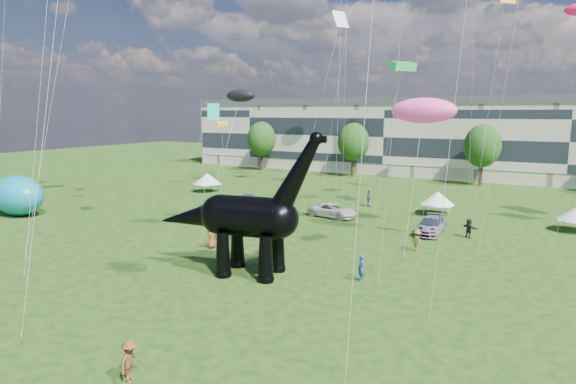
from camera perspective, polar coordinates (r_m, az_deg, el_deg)
The scene contains 15 objects.
ground at distance 30.01m, azimuth -9.88°, elevation -11.48°, with size 220.00×220.00×0.00m, color #16330C.
terrace_row at distance 87.57m, azimuth 12.42°, elevation 6.20°, with size 78.00×11.00×12.00m, color beige.
tree_far_left at distance 88.74m, azimuth -3.16°, elevation 6.63°, with size 5.20×5.20×9.44m.
tree_mid_left at distance 80.43m, azimuth 7.75°, elevation 6.27°, with size 5.20×5.20×9.44m.
tree_mid_right at distance 75.28m, azimuth 22.07°, elevation 5.45°, with size 5.20×5.20×9.44m.
dinosaur_sculpture at distance 31.85m, azimuth -5.36°, elevation -3.15°, with size 12.10×4.25×9.86m.
car_silver at distance 54.57m, azimuth -4.86°, elevation -1.03°, with size 1.76×4.38×1.49m, color #A9AAAE.
car_grey at distance 51.60m, azimuth -5.89°, elevation -1.69°, with size 1.53×4.39×1.45m, color slate.
car_white at distance 49.44m, azimuth 5.32°, elevation -2.18°, with size 2.37×5.14×1.43m, color silver.
car_dark at distance 44.53m, azimuth 16.61°, elevation -3.81°, with size 2.07×5.09×1.48m, color #595960.
gazebo_near at distance 52.91m, azimuth 17.32°, elevation -0.72°, with size 3.95×3.95×2.41m.
gazebo_left at distance 65.63m, azimuth -9.56°, elevation 1.56°, with size 4.60×4.60×2.53m.
inflatable_teal at distance 57.30m, azimuth -29.39°, elevation -0.35°, with size 6.72×4.20×4.20m, color #0D819D.
visitors at distance 39.30m, azimuth 7.99°, elevation -5.05°, with size 37.78×42.39×1.88m.
kites at distance 47.86m, azimuth 8.38°, elevation 18.02°, with size 54.62×50.28×29.68m.
Camera 1 is at (18.05, -21.48, 10.66)m, focal length 30.00 mm.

